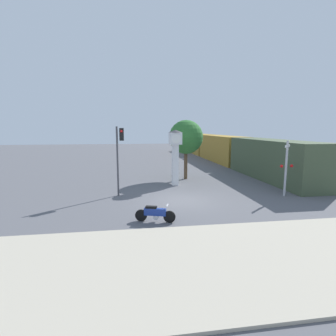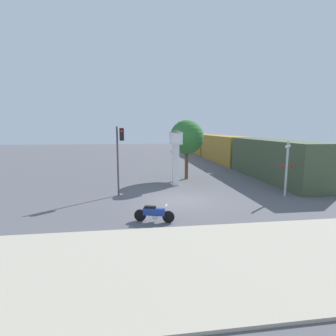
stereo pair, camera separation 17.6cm
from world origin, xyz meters
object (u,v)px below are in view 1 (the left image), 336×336
Objects in this scene: clock_tower at (175,149)px; freight_train at (222,149)px; railroad_crossing_signal at (286,166)px; traffic_light at (119,149)px; street_tree at (186,137)px; motorcycle at (155,214)px.

freight_train is at bearing 57.42° from clock_tower.
clock_tower is at bearing 146.42° from railroad_crossing_signal.
railroad_crossing_signal is at bearing -33.58° from clock_tower.
traffic_light is at bearing -147.99° from clock_tower.
clock_tower is at bearing -119.59° from street_tree.
traffic_light is 0.88× the size of street_tree.
traffic_light reaches higher than clock_tower.
traffic_light is 7.38m from street_tree.
freight_train is at bearing 51.69° from traffic_light.
clock_tower reaches higher than freight_train.
freight_train is at bearing 56.82° from street_tree.
motorcycle is at bearing -109.97° from street_tree.
freight_train is 13.75m from street_tree.
clock_tower is at bearing 90.32° from motorcycle.
street_tree is (5.45, 4.94, 0.54)m from traffic_light.
railroad_crossing_signal is 8.58m from street_tree.
street_tree is at bearing 60.41° from clock_tower.
freight_train is 7.27× the size of street_tree.
traffic_light is at bearing -128.31° from freight_train.
railroad_crossing_signal is at bearing 38.82° from motorcycle.
traffic_light reaches higher than motorcycle.
clock_tower is at bearing -122.58° from freight_train.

